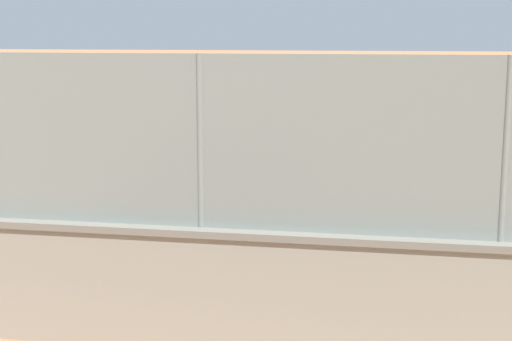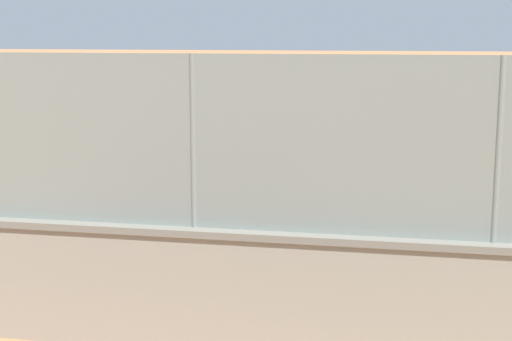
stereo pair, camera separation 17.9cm
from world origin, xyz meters
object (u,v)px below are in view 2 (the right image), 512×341
object	(u,v)px
player_near_wall_returning	(359,124)
sports_ball	(0,227)
player_crossing_court	(99,160)
courtside_bench	(338,282)
player_baseline_waiting	(349,160)

from	to	relation	value
player_near_wall_returning	sports_ball	bearing A→B (deg)	59.04
player_crossing_court	courtside_bench	xyz separation A→B (m)	(-5.48, 5.29, -0.52)
player_crossing_court	player_baseline_waiting	size ratio (longest dim) A/B	1.11
player_baseline_waiting	sports_ball	size ratio (longest dim) A/B	15.77
player_crossing_court	player_baseline_waiting	world-z (taller)	player_crossing_court
player_baseline_waiting	sports_ball	bearing A→B (deg)	31.96
sports_ball	courtside_bench	bearing A→B (deg)	154.38
player_baseline_waiting	courtside_bench	world-z (taller)	player_baseline_waiting
player_baseline_waiting	courtside_bench	xyz separation A→B (m)	(-0.48, 6.88, -0.41)
player_crossing_court	player_near_wall_returning	distance (m)	8.88
player_crossing_court	player_baseline_waiting	distance (m)	5.25
sports_ball	courtside_bench	size ratio (longest dim) A/B	0.06
player_baseline_waiting	player_crossing_court	bearing A→B (deg)	17.66
courtside_bench	sports_ball	bearing A→B (deg)	-25.62
player_crossing_court	player_near_wall_returning	xyz separation A→B (m)	(-4.77, -7.49, -0.02)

